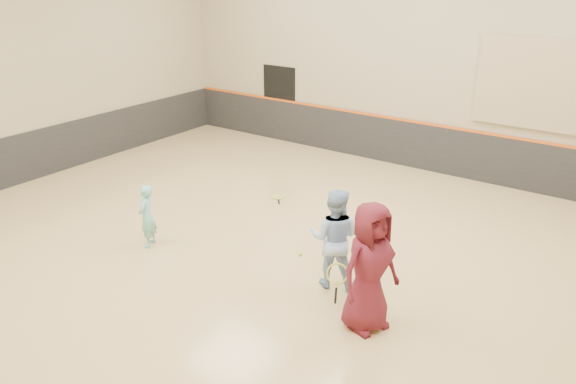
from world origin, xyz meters
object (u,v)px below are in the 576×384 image
Objects in this scene: spare_racket at (278,196)px; instructor at (334,238)px; girl at (147,216)px; young_man at (369,267)px.

instructor is at bearing -40.14° from spare_racket.
spare_racket is at bearing -59.55° from instructor.
spare_racket is at bearing 144.76° from girl.
young_man reaches higher than instructor.
spare_racket is (-2.94, 2.48, -0.82)m from instructor.
instructor is 2.44× the size of spare_racket.
girl is 4.56m from young_man.
instructor is 1.23m from young_man.
girl is at bearing -100.42° from spare_racket.
young_man is 2.81× the size of spare_racket.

